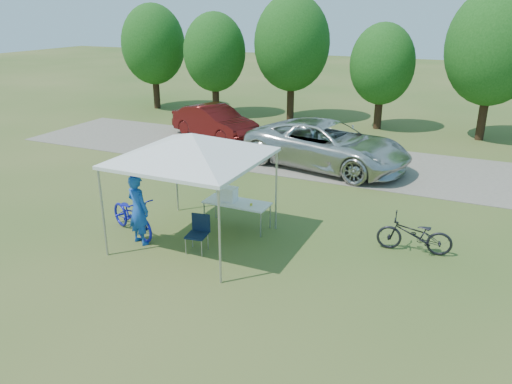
% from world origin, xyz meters
% --- Properties ---
extents(ground, '(100.00, 100.00, 0.00)m').
position_xyz_m(ground, '(0.00, 0.00, 0.00)').
color(ground, '#2D5119').
rests_on(ground, ground).
extents(gravel_strip, '(24.00, 5.00, 0.02)m').
position_xyz_m(gravel_strip, '(0.00, 8.00, 0.01)').
color(gravel_strip, gray).
rests_on(gravel_strip, ground).
extents(canopy, '(4.53, 4.53, 3.00)m').
position_xyz_m(canopy, '(0.00, 0.00, 2.65)').
color(canopy, '#A5A5AA').
rests_on(canopy, ground).
extents(treeline, '(24.89, 4.28, 6.30)m').
position_xyz_m(treeline, '(-0.29, 14.05, 3.53)').
color(treeline, '#382314').
rests_on(treeline, ground).
extents(folding_table, '(1.71, 0.71, 0.70)m').
position_xyz_m(folding_table, '(0.55, 1.17, 0.66)').
color(folding_table, white).
rests_on(folding_table, ground).
extents(folding_chair, '(0.51, 0.53, 0.89)m').
position_xyz_m(folding_chair, '(0.32, -0.38, 0.52)').
color(folding_chair, '#0E1B32').
rests_on(folding_chair, ground).
extents(cooler, '(0.50, 0.34, 0.36)m').
position_xyz_m(cooler, '(0.27, 1.17, 0.89)').
color(cooler, white).
rests_on(cooler, folding_table).
extents(ice_cream_cup, '(0.07, 0.07, 0.05)m').
position_xyz_m(ice_cream_cup, '(0.98, 1.12, 0.73)').
color(ice_cream_cup, yellow).
rests_on(ice_cream_cup, folding_table).
extents(cyclist, '(0.73, 0.57, 1.75)m').
position_xyz_m(cyclist, '(-1.19, -0.64, 0.88)').
color(cyclist, blue).
rests_on(cyclist, ground).
extents(bike_blue, '(2.02, 1.39, 1.00)m').
position_xyz_m(bike_blue, '(-1.69, -0.29, 0.50)').
color(bike_blue, '#1216A5').
rests_on(bike_blue, ground).
extents(bike_dark, '(1.77, 0.79, 0.90)m').
position_xyz_m(bike_dark, '(4.95, 1.62, 0.45)').
color(bike_dark, black).
rests_on(bike_dark, ground).
extents(minivan, '(6.32, 3.82, 1.64)m').
position_xyz_m(minivan, '(1.12, 7.16, 0.84)').
color(minivan, beige).
rests_on(minivan, gravel_strip).
extents(sedan, '(4.56, 2.92, 1.42)m').
position_xyz_m(sedan, '(-4.58, 9.22, 0.73)').
color(sedan, '#4F0E0D').
rests_on(sedan, gravel_strip).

